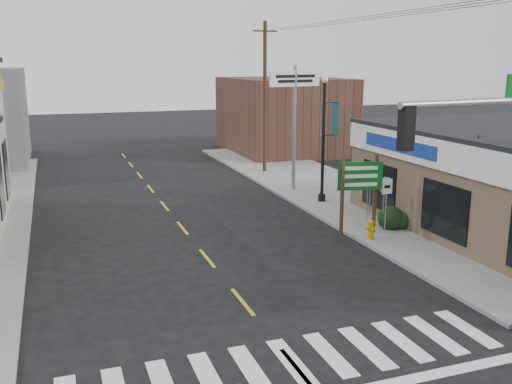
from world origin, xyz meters
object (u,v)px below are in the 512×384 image
object	(u,v)px
guide_sign	(360,185)
utility_pole_far	(265,96)
fire_hydrant	(371,228)
lamp_post	(325,130)
bare_tree	(500,145)
dance_center_sign	(295,96)

from	to	relation	value
guide_sign	utility_pole_far	world-z (taller)	utility_pole_far
guide_sign	fire_hydrant	xyz separation A→B (m)	(0.15, -0.73, -1.60)
lamp_post	bare_tree	size ratio (longest dim) A/B	1.22
guide_sign	bare_tree	size ratio (longest dim) A/B	0.64
guide_sign	fire_hydrant	bearing A→B (deg)	-65.83
fire_hydrant	utility_pole_far	xyz separation A→B (m)	(1.05, 14.48, 4.23)
guide_sign	lamp_post	world-z (taller)	lamp_post
dance_center_sign	utility_pole_far	distance (m)	5.26
dance_center_sign	utility_pole_far	xyz separation A→B (m)	(0.31, 5.24, -0.30)
bare_tree	lamp_post	bearing A→B (deg)	104.08
bare_tree	utility_pole_far	distance (m)	17.44
bare_tree	guide_sign	bearing A→B (deg)	134.03
fire_hydrant	bare_tree	distance (m)	5.51
lamp_post	bare_tree	xyz separation A→B (m)	(2.26, -9.00, 0.38)
guide_sign	fire_hydrant	distance (m)	1.77
lamp_post	utility_pole_far	size ratio (longest dim) A/B	0.66
lamp_post	utility_pole_far	bearing A→B (deg)	79.13
lamp_post	utility_pole_far	world-z (taller)	utility_pole_far
dance_center_sign	bare_tree	world-z (taller)	dance_center_sign
guide_sign	bare_tree	xyz separation A→B (m)	(3.42, -3.53, 1.85)
guide_sign	fire_hydrant	world-z (taller)	guide_sign
utility_pole_far	bare_tree	bearing A→B (deg)	-87.21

